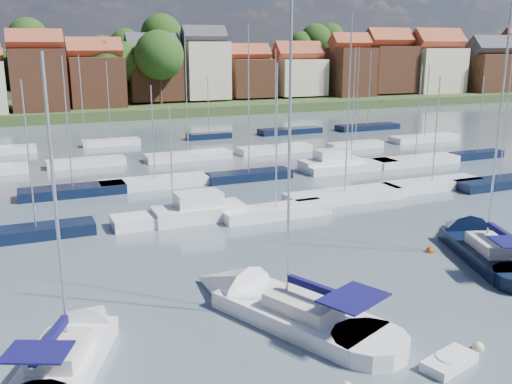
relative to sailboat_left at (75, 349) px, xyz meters
name	(u,v)px	position (x,y,z in m)	size (l,w,h in m)	color
ground	(191,166)	(16.26, 37.04, -0.36)	(260.00, 260.00, 0.00)	#4F5E6B
sailboat_left	(75,349)	(0.00, 0.00, 0.00)	(6.71, 10.56, 14.12)	white
sailboat_centre	(269,304)	(9.62, 0.79, -0.01)	(8.55, 13.57, 17.96)	white
sailboat_navy	(477,245)	(26.05, 3.55, -0.01)	(7.52, 13.45, 17.99)	black
tender	(449,362)	(14.54, -6.99, -0.14)	(2.83, 1.89, 0.56)	white
buoy_c	(355,336)	(12.31, -3.19, -0.36)	(0.51, 0.51, 0.51)	beige
buoy_d	(478,349)	(16.70, -6.39, -0.36)	(0.53, 0.53, 0.53)	beige
buoy_e	(430,252)	(22.92, 4.43, -0.36)	(0.54, 0.54, 0.54)	#D85914
marina_field	(221,169)	(18.17, 32.19, 0.07)	(79.62, 41.41, 15.93)	white
far_shore_town	(96,79)	(18.49, 129.71, 4.25)	(212.46, 90.00, 22.27)	#324924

